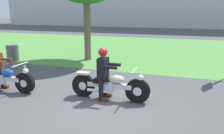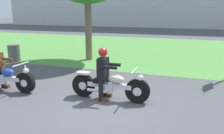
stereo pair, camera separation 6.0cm
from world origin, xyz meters
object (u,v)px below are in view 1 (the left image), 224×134
Objects in this scene: rider_lead at (104,69)px; motorcycle_follow at (3,78)px; motorcycle_lead at (110,85)px; trash_can at (13,53)px.

motorcycle_follow is (-3.07, -0.35, -0.44)m from rider_lead.
rider_lead is 3.12m from motorcycle_follow.
rider_lead is at bearing 179.17° from motorcycle_lead.
motorcycle_lead is at bearing -27.35° from trash_can.
trash_can is (-5.92, 3.06, -0.00)m from motorcycle_lead.
motorcycle_follow is 2.78× the size of trash_can.
rider_lead reaches higher than trash_can.
motorcycle_lead reaches higher than motorcycle_follow.
motorcycle_follow reaches higher than trash_can.
motorcycle_follow is (-3.24, -0.35, -0.01)m from motorcycle_lead.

